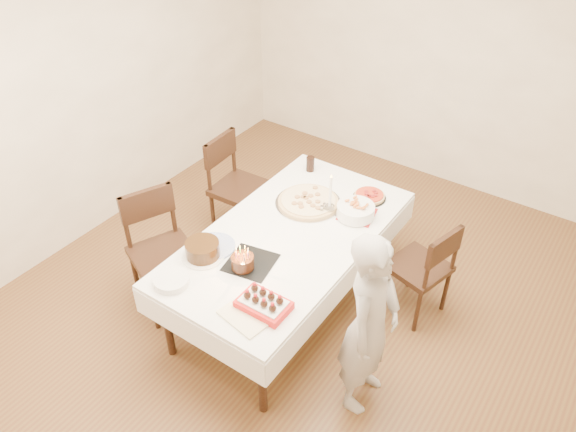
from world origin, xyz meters
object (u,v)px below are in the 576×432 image
Objects in this scene: pizza_pepperoni at (369,196)px; pasta_bowl at (356,211)px; dining_table at (288,271)px; chair_left_savory at (241,189)px; pizza_white at (308,202)px; layer_cake at (203,250)px; chair_left_dessert at (164,256)px; taper_candle at (330,194)px; birthday_cake at (242,258)px; chair_right_savory at (418,267)px; strawberry_box at (264,304)px; person at (370,325)px; cola_glass at (310,164)px.

pasta_bowl is (0.03, -0.29, 0.03)m from pizza_pepperoni.
dining_table is 2.13× the size of chair_left_savory.
layer_cake is (-0.28, -0.99, 0.04)m from pizza_white.
chair_left_dessert reaches higher than layer_cake.
taper_candle is (-0.17, -0.36, 0.16)m from pizza_pepperoni.
dining_table is 3.90× the size of pizza_white.
pizza_pepperoni is 1.33m from birthday_cake.
chair_right_savory is 2.66× the size of strawberry_box.
person is 4.21× the size of strawberry_box.
chair_left_dessert is 1.25m from pizza_white.
strawberry_box is at bearing -165.57° from chair_left_dessert.
person is 0.71m from strawberry_box.
taper_candle is 2.24× the size of birthday_cake.
pasta_bowl is at bearing -114.11° from chair_left_dessert.
dining_table is 0.71m from taper_candle.
pasta_bowl is at bearing 174.65° from chair_left_savory.
chair_left_savory is 3.32× the size of pasta_bowl.
pasta_bowl is 0.82× the size of taper_candle.
dining_table is 0.80m from layer_cake.
pizza_pepperoni is at bearing 23.81° from person.
dining_table is 15.66× the size of cola_glass.
cola_glass is (-1.23, 0.31, 0.37)m from chair_right_savory.
chair_right_savory reaches higher than pizza_pepperoni.
layer_cake is at bearing -123.42° from chair_right_savory.
strawberry_box is at bearing -89.22° from pizza_pepperoni.
dining_table is 7.73× the size of pizza_pepperoni.
taper_candle is (-0.20, -0.08, 0.13)m from pasta_bowl.
chair_left_dessert is at bearing -176.11° from birthday_cake.
pizza_pepperoni reaches higher than dining_table.
person is 1.21m from taper_candle.
chair_left_dessert is at bearing -146.59° from dining_table.
cola_glass is at bearing -85.06° from chair_left_dessert.
pizza_white is at bearing 102.31° from dining_table.
chair_left_dessert is 1.88× the size of pizza_white.
chair_right_savory is 1.80m from chair_left_savory.
layer_cake is at bearing -115.89° from pizza_pepperoni.
person reaches higher than pizza_pepperoni.
dining_table is 6.71× the size of layer_cake.
cola_glass is 0.83× the size of birthday_cake.
pizza_white is (-0.09, 0.43, 0.40)m from dining_table.
chair_left_savory reaches higher than birthday_cake.
strawberry_box is (0.30, -0.72, 0.42)m from dining_table.
person is (0.94, -0.43, 0.34)m from dining_table.
chair_left_savory is 1.26m from pizza_pepperoni.
person reaches higher than pasta_bowl.
layer_cake is (0.46, -0.01, 0.30)m from chair_left_dessert.
chair_left_savory is 0.72m from cola_glass.
cola_glass is at bearing 112.62° from strawberry_box.
dining_table is at bearing 84.08° from birthday_cake.
strawberry_box is (-0.57, -1.28, 0.34)m from chair_right_savory.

